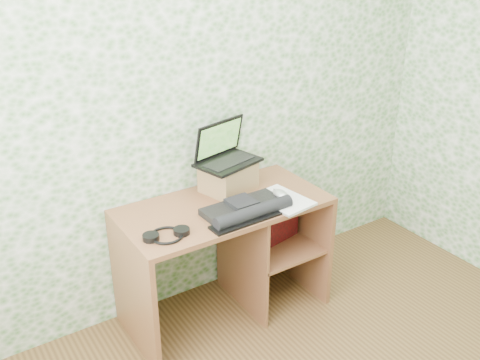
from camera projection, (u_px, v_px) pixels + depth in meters
wall_back at (194, 98)px, 3.05m from camera, size 3.50×0.00×3.50m
desk at (233, 239)px, 3.22m from camera, size 1.20×0.60×0.75m
riser at (228, 177)px, 3.18m from camera, size 0.34×0.30×0.17m
laptop at (225, 153)px, 3.15m from camera, size 0.41×0.34×0.24m
keyboard at (247, 209)px, 2.94m from camera, size 0.53×0.28×0.07m
headphones at (166, 235)px, 2.72m from camera, size 0.24×0.21×0.03m
notepad at (283, 200)px, 3.08m from camera, size 0.27×0.36×0.02m
mouse at (280, 196)px, 3.07m from camera, size 0.11×0.13×0.04m
pen at (281, 194)px, 3.13m from camera, size 0.01×0.14×0.01m
red_box at (280, 217)px, 3.34m from camera, size 0.26×0.13×0.30m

